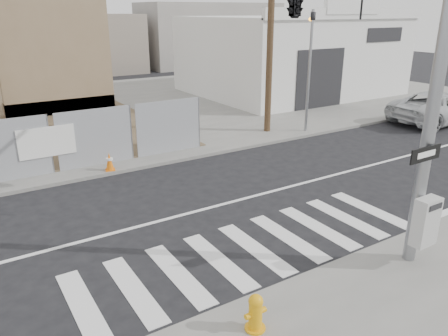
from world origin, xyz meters
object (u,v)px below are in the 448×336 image
signal_pole (335,32)px  traffic_cone_d (110,162)px  fire_hydrant (255,312)px  suv (440,107)px  auto_shop (289,55)px

signal_pole → traffic_cone_d: 8.49m
signal_pole → fire_hydrant: (-4.20, -2.79, -4.32)m
suv → signal_pole: bearing=112.6°
signal_pole → traffic_cone_d: signal_pole is taller
fire_hydrant → suv: (16.69, 7.44, 0.31)m
signal_pole → auto_shop: bearing=52.5°
signal_pole → traffic_cone_d: size_ratio=11.34×
auto_shop → fire_hydrant: bearing=-131.4°
auto_shop → traffic_cone_d: size_ratio=19.44×
signal_pole → auto_shop: 19.04m
suv → fire_hydrant: bearing=116.2°
fire_hydrant → suv: size_ratio=0.12×
fire_hydrant → traffic_cone_d: (0.48, 9.06, -0.04)m
signal_pole → traffic_cone_d: (-3.72, 6.27, -4.36)m
auto_shop → suv: 10.56m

